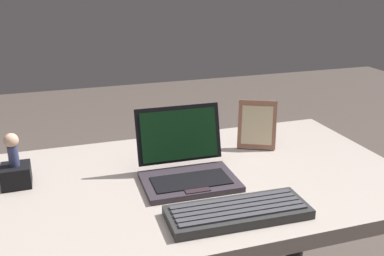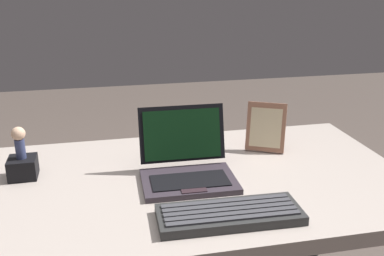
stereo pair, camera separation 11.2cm
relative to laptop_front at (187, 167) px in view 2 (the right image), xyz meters
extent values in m
cube|color=#9D9188|center=(-0.08, 0.00, -0.06)|extent=(1.37, 0.68, 0.04)
cylinder|color=black|center=(0.54, 0.28, -0.42)|extent=(0.07, 0.07, 0.69)
cube|color=#2F2830|center=(0.00, -0.03, -0.03)|extent=(0.25, 0.18, 0.01)
cube|color=black|center=(0.00, -0.04, -0.02)|extent=(0.20, 0.10, 0.00)
cube|color=black|center=(0.00, -0.10, -0.02)|extent=(0.06, 0.03, 0.00)
cube|color=black|center=(0.00, 0.07, 0.07)|extent=(0.24, 0.05, 0.15)
cube|color=black|center=(0.00, 0.07, 0.07)|extent=(0.21, 0.04, 0.13)
cube|color=#59CCF2|center=(0.00, 0.07, 0.05)|extent=(0.20, 0.01, 0.01)
cube|color=#282828|center=(0.05, -0.22, -0.03)|extent=(0.33, 0.13, 0.02)
cube|color=#38383D|center=(0.05, -0.26, -0.01)|extent=(0.30, 0.02, 0.00)
cube|color=#38383D|center=(0.05, -0.24, -0.01)|extent=(0.30, 0.02, 0.00)
cube|color=#38383D|center=(0.05, -0.22, -0.01)|extent=(0.30, 0.02, 0.00)
cube|color=#38383D|center=(0.05, -0.20, -0.01)|extent=(0.30, 0.02, 0.00)
cube|color=#38383D|center=(0.05, -0.18, -0.01)|extent=(0.30, 0.02, 0.00)
cube|color=#95624B|center=(0.28, 0.15, 0.04)|extent=(0.13, 0.09, 0.15)
cube|color=beige|center=(0.27, 0.14, 0.04)|extent=(0.10, 0.07, 0.12)
cube|color=#95624B|center=(0.29, 0.17, -0.02)|extent=(0.02, 0.02, 0.03)
cube|color=black|center=(-0.43, 0.10, -0.01)|extent=(0.07, 0.07, 0.06)
cylinder|color=navy|center=(-0.43, 0.10, 0.05)|extent=(0.03, 0.03, 0.05)
sphere|color=tan|center=(-0.43, 0.10, 0.09)|extent=(0.04, 0.04, 0.04)
camera|label=1|loc=(-0.32, -1.02, 0.49)|focal=41.55mm
camera|label=2|loc=(-0.21, -1.05, 0.49)|focal=41.55mm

